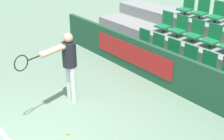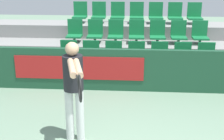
{
  "view_description": "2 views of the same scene",
  "coord_description": "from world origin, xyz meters",
  "px_view_note": "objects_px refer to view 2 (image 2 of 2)",
  "views": [
    {
      "loc": [
        4.52,
        -1.65,
        3.74
      ],
      "look_at": [
        -0.59,
        2.42,
        0.68
      ],
      "focal_mm": 50.0,
      "sensor_mm": 36.0,
      "label": 1
    },
    {
      "loc": [
        -0.09,
        -2.96,
        2.74
      ],
      "look_at": [
        -0.45,
        2.27,
        0.98
      ],
      "focal_mm": 50.0,
      "sensor_mm": 36.0,
      "label": 2
    }
  ],
  "objects_px": {
    "stadium_chair_18": "(156,14)",
    "tennis_player": "(74,83)",
    "stadium_chair_0": "(68,55)",
    "stadium_chair_12": "(179,34)",
    "stadium_chair_1": "(91,55)",
    "stadium_chair_17": "(137,14)",
    "stadium_chair_15": "(99,14)",
    "stadium_chair_13": "(200,34)",
    "stadium_chair_4": "(159,56)",
    "stadium_chair_14": "(80,13)",
    "stadium_chair_3": "(136,56)",
    "stadium_chair_20": "(195,15)",
    "stadium_chair_8": "(95,32)",
    "stadium_chair_10": "(137,33)",
    "stadium_chair_19": "(175,14)",
    "stadium_chair_11": "(157,33)",
    "stadium_chair_7": "(75,32)",
    "stadium_chair_5": "(183,57)",
    "stadium_chair_16": "(118,14)",
    "stadium_chair_6": "(206,57)",
    "stadium_chair_9": "(116,33)",
    "stadium_chair_2": "(113,55)"
  },
  "relations": [
    {
      "from": "stadium_chair_7",
      "to": "stadium_chair_13",
      "type": "distance_m",
      "value": 3.39
    },
    {
      "from": "stadium_chair_1",
      "to": "stadium_chair_14",
      "type": "distance_m",
      "value": 2.13
    },
    {
      "from": "stadium_chair_18",
      "to": "tennis_player",
      "type": "distance_m",
      "value": 5.12
    },
    {
      "from": "stadium_chair_6",
      "to": "stadium_chair_14",
      "type": "distance_m",
      "value": 3.96
    },
    {
      "from": "stadium_chair_18",
      "to": "stadium_chair_17",
      "type": "bearing_deg",
      "value": 180.0
    },
    {
      "from": "stadium_chair_4",
      "to": "stadium_chair_19",
      "type": "xyz_separation_m",
      "value": [
        0.56,
        1.92,
        0.74
      ]
    },
    {
      "from": "stadium_chair_3",
      "to": "stadium_chair_4",
      "type": "distance_m",
      "value": 0.56
    },
    {
      "from": "stadium_chair_15",
      "to": "stadium_chair_16",
      "type": "xyz_separation_m",
      "value": [
        0.56,
        0.0,
        0.0
      ]
    },
    {
      "from": "stadium_chair_20",
      "to": "stadium_chair_15",
      "type": "bearing_deg",
      "value": 180.0
    },
    {
      "from": "stadium_chair_3",
      "to": "stadium_chair_8",
      "type": "xyz_separation_m",
      "value": [
        -1.13,
        0.96,
        0.37
      ]
    },
    {
      "from": "stadium_chair_0",
      "to": "stadium_chair_8",
      "type": "relative_size",
      "value": 1.0
    },
    {
      "from": "stadium_chair_1",
      "to": "stadium_chair_17",
      "type": "height_order",
      "value": "stadium_chair_17"
    },
    {
      "from": "stadium_chair_1",
      "to": "stadium_chair_12",
      "type": "bearing_deg",
      "value": 23.0
    },
    {
      "from": "stadium_chair_17",
      "to": "stadium_chair_11",
      "type": "bearing_deg",
      "value": -59.51
    },
    {
      "from": "stadium_chair_13",
      "to": "stadium_chair_16",
      "type": "bearing_deg",
      "value": 157.0
    },
    {
      "from": "stadium_chair_14",
      "to": "stadium_chair_17",
      "type": "xyz_separation_m",
      "value": [
        1.69,
        0.0,
        0.0
      ]
    },
    {
      "from": "stadium_chair_13",
      "to": "tennis_player",
      "type": "bearing_deg",
      "value": -124.44
    },
    {
      "from": "stadium_chair_5",
      "to": "tennis_player",
      "type": "distance_m",
      "value": 3.65
    },
    {
      "from": "stadium_chair_14",
      "to": "stadium_chair_20",
      "type": "bearing_deg",
      "value": 0.0
    },
    {
      "from": "stadium_chair_15",
      "to": "stadium_chair_17",
      "type": "relative_size",
      "value": 1.0
    },
    {
      "from": "stadium_chair_8",
      "to": "stadium_chair_16",
      "type": "bearing_deg",
      "value": 59.51
    },
    {
      "from": "stadium_chair_17",
      "to": "stadium_chair_18",
      "type": "distance_m",
      "value": 0.56
    },
    {
      "from": "stadium_chair_10",
      "to": "stadium_chair_0",
      "type": "bearing_deg",
      "value": -150.49
    },
    {
      "from": "stadium_chair_1",
      "to": "stadium_chair_15",
      "type": "distance_m",
      "value": 2.06
    },
    {
      "from": "stadium_chair_7",
      "to": "stadium_chair_10",
      "type": "xyz_separation_m",
      "value": [
        1.69,
        0.0,
        0.0
      ]
    },
    {
      "from": "stadium_chair_4",
      "to": "stadium_chair_14",
      "type": "xyz_separation_m",
      "value": [
        -2.26,
        1.92,
        0.74
      ]
    },
    {
      "from": "stadium_chair_10",
      "to": "stadium_chair_12",
      "type": "relative_size",
      "value": 1.0
    },
    {
      "from": "stadium_chair_3",
      "to": "stadium_chair_20",
      "type": "distance_m",
      "value": 2.66
    },
    {
      "from": "stadium_chair_10",
      "to": "stadium_chair_14",
      "type": "distance_m",
      "value": 1.98
    },
    {
      "from": "stadium_chair_4",
      "to": "stadium_chair_13",
      "type": "distance_m",
      "value": 1.53
    },
    {
      "from": "stadium_chair_5",
      "to": "stadium_chair_9",
      "type": "distance_m",
      "value": 1.98
    },
    {
      "from": "stadium_chair_10",
      "to": "stadium_chair_20",
      "type": "xyz_separation_m",
      "value": [
        1.69,
        0.96,
        0.37
      ]
    },
    {
      "from": "stadium_chair_1",
      "to": "stadium_chair_7",
      "type": "xyz_separation_m",
      "value": [
        -0.56,
        0.96,
        0.37
      ]
    },
    {
      "from": "stadium_chair_1",
      "to": "stadium_chair_18",
      "type": "height_order",
      "value": "stadium_chair_18"
    },
    {
      "from": "stadium_chair_17",
      "to": "stadium_chair_20",
      "type": "distance_m",
      "value": 1.69
    },
    {
      "from": "stadium_chair_0",
      "to": "stadium_chair_13",
      "type": "bearing_deg",
      "value": 15.8
    },
    {
      "from": "stadium_chair_7",
      "to": "stadium_chair_20",
      "type": "bearing_deg",
      "value": 15.8
    },
    {
      "from": "stadium_chair_11",
      "to": "stadium_chair_12",
      "type": "xyz_separation_m",
      "value": [
        0.56,
        0.0,
        0.0
      ]
    },
    {
      "from": "stadium_chair_2",
      "to": "stadium_chair_12",
      "type": "xyz_separation_m",
      "value": [
        1.69,
        0.96,
        0.37
      ]
    },
    {
      "from": "stadium_chair_13",
      "to": "stadium_chair_15",
      "type": "distance_m",
      "value": 3.0
    },
    {
      "from": "stadium_chair_1",
      "to": "stadium_chair_3",
      "type": "xyz_separation_m",
      "value": [
        1.13,
        0.0,
        0.0
      ]
    },
    {
      "from": "stadium_chair_7",
      "to": "stadium_chair_18",
      "type": "xyz_separation_m",
      "value": [
        2.26,
        0.96,
        0.37
      ]
    },
    {
      "from": "stadium_chair_0",
      "to": "tennis_player",
      "type": "xyz_separation_m",
      "value": [
        0.71,
        -2.95,
        0.39
      ]
    },
    {
      "from": "stadium_chair_5",
      "to": "stadium_chair_14",
      "type": "bearing_deg",
      "value": 145.81
    },
    {
      "from": "stadium_chair_13",
      "to": "stadium_chair_17",
      "type": "xyz_separation_m",
      "value": [
        -1.69,
        0.96,
        0.37
      ]
    },
    {
      "from": "stadium_chair_11",
      "to": "stadium_chair_13",
      "type": "distance_m",
      "value": 1.13
    },
    {
      "from": "stadium_chair_0",
      "to": "stadium_chair_19",
      "type": "distance_m",
      "value": 3.49
    },
    {
      "from": "stadium_chair_12",
      "to": "tennis_player",
      "type": "bearing_deg",
      "value": -118.42
    },
    {
      "from": "stadium_chair_10",
      "to": "stadium_chair_17",
      "type": "bearing_deg",
      "value": 90.0
    },
    {
      "from": "stadium_chair_20",
      "to": "stadium_chair_18",
      "type": "bearing_deg",
      "value": 180.0
    }
  ]
}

